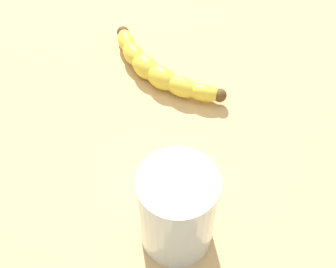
% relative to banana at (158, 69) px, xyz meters
% --- Properties ---
extents(wooden_tabletop, '(1.20, 1.20, 0.03)m').
position_rel_banana_xyz_m(wooden_tabletop, '(-0.16, 0.06, -0.03)').
color(wooden_tabletop, tan).
rests_on(wooden_tabletop, ground).
extents(banana, '(0.24, 0.09, 0.04)m').
position_rel_banana_xyz_m(banana, '(0.00, 0.00, 0.00)').
color(banana, yellow).
rests_on(banana, wooden_tabletop).
extents(smoothie_glass, '(0.09, 0.09, 0.13)m').
position_rel_banana_xyz_m(smoothie_glass, '(-0.24, 0.15, 0.04)').
color(smoothie_glass, silver).
rests_on(smoothie_glass, wooden_tabletop).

